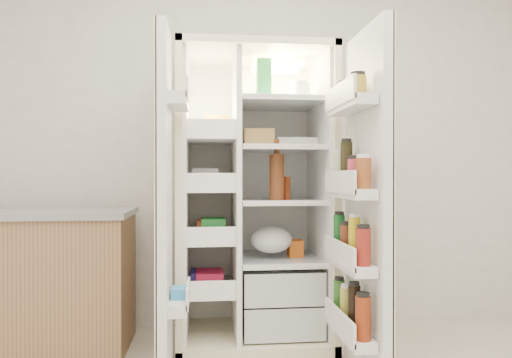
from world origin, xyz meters
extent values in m
cube|color=silver|center=(0.00, 2.00, 1.35)|extent=(4.00, 0.02, 2.70)
cube|color=beige|center=(-0.08, 1.93, 0.90)|extent=(0.92, 0.04, 1.80)
cube|color=beige|center=(-0.52, 1.60, 0.90)|extent=(0.04, 0.70, 1.80)
cube|color=beige|center=(0.36, 1.60, 0.90)|extent=(0.04, 0.70, 1.80)
cube|color=beige|center=(-0.08, 1.60, 1.78)|extent=(0.92, 0.70, 0.04)
cube|color=beige|center=(-0.08, 1.60, 0.04)|extent=(0.92, 0.70, 0.08)
cube|color=white|center=(-0.08, 1.90, 0.92)|extent=(0.84, 0.02, 1.68)
cube|color=white|center=(-0.49, 1.60, 0.92)|extent=(0.02, 0.62, 1.68)
cube|color=white|center=(0.33, 1.60, 0.92)|extent=(0.02, 0.62, 1.68)
cube|color=white|center=(-0.19, 1.60, 0.92)|extent=(0.03, 0.62, 1.68)
cube|color=#BAC3BF|center=(0.08, 1.58, 0.18)|extent=(0.47, 0.52, 0.19)
cube|color=#BAC3BF|center=(0.08, 1.58, 0.39)|extent=(0.47, 0.52, 0.19)
cube|color=#FFD18C|center=(0.08, 1.65, 1.72)|extent=(0.30, 0.30, 0.02)
cube|color=white|center=(-0.34, 1.60, 0.35)|extent=(0.28, 0.58, 0.02)
cube|color=white|center=(-0.34, 1.60, 0.65)|extent=(0.28, 0.58, 0.02)
cube|color=white|center=(-0.34, 1.60, 0.95)|extent=(0.28, 0.58, 0.02)
cube|color=white|center=(-0.34, 1.60, 1.25)|extent=(0.28, 0.58, 0.02)
cube|color=silver|center=(0.08, 1.60, 0.52)|extent=(0.49, 0.58, 0.01)
cube|color=silver|center=(0.08, 1.60, 0.88)|extent=(0.49, 0.58, 0.01)
cube|color=silver|center=(0.08, 1.60, 1.20)|extent=(0.49, 0.58, 0.02)
cube|color=silver|center=(0.08, 1.60, 1.48)|extent=(0.49, 0.58, 0.02)
cube|color=#C11B42|center=(-0.34, 1.60, 0.41)|extent=(0.16, 0.20, 0.10)
cube|color=#20772C|center=(-0.34, 1.60, 0.72)|extent=(0.14, 0.18, 0.12)
cube|color=silver|center=(-0.34, 1.60, 0.99)|extent=(0.20, 0.22, 0.07)
cube|color=gold|center=(-0.34, 1.60, 1.33)|extent=(0.15, 0.16, 0.14)
cube|color=navy|center=(-0.34, 1.60, 0.40)|extent=(0.18, 0.20, 0.09)
cube|color=#F3592B|center=(-0.34, 1.60, 0.71)|extent=(0.14, 0.18, 0.10)
cube|color=silver|center=(-0.34, 1.60, 1.02)|extent=(0.16, 0.16, 0.12)
sphere|color=orange|center=(-0.05, 1.50, 0.12)|extent=(0.07, 0.07, 0.07)
sphere|color=orange|center=(0.04, 1.54, 0.12)|extent=(0.07, 0.07, 0.07)
sphere|color=orange|center=(0.14, 1.50, 0.12)|extent=(0.07, 0.07, 0.07)
sphere|color=orange|center=(0.00, 1.64, 0.12)|extent=(0.07, 0.07, 0.07)
sphere|color=orange|center=(0.10, 1.62, 0.12)|extent=(0.07, 0.07, 0.07)
sphere|color=orange|center=(0.20, 1.58, 0.12)|extent=(0.07, 0.07, 0.07)
sphere|color=orange|center=(-0.08, 1.58, 0.12)|extent=(0.07, 0.07, 0.07)
ellipsoid|color=#3F7A28|center=(0.08, 1.60, 0.40)|extent=(0.26, 0.24, 0.11)
cylinder|color=#502611|center=(0.05, 1.44, 1.02)|extent=(0.09, 0.09, 0.27)
cylinder|color=maroon|center=(0.12, 1.55, 0.96)|extent=(0.05, 0.05, 0.14)
cube|color=#238343|center=(-0.03, 1.49, 1.61)|extent=(0.08, 0.08, 0.24)
cylinder|color=white|center=(0.19, 1.50, 1.54)|extent=(0.12, 0.12, 0.11)
cylinder|color=olive|center=(0.03, 1.67, 1.54)|extent=(0.07, 0.07, 0.10)
cube|color=white|center=(0.19, 1.60, 1.24)|extent=(0.25, 0.11, 0.06)
cube|color=#A87F43|center=(-0.05, 1.53, 1.26)|extent=(0.18, 0.10, 0.11)
ellipsoid|color=silver|center=(0.03, 1.56, 0.61)|extent=(0.25, 0.23, 0.16)
cube|color=#D35B16|center=(0.19, 1.61, 0.58)|extent=(0.09, 0.11, 0.11)
cube|color=white|center=(-0.58, 1.05, 0.90)|extent=(0.05, 0.40, 1.72)
cube|color=beige|center=(-0.60, 1.05, 0.90)|extent=(0.01, 0.40, 1.72)
cube|color=white|center=(-0.51, 1.05, 0.40)|extent=(0.09, 0.32, 0.06)
cube|color=white|center=(-0.51, 1.05, 1.40)|extent=(0.09, 0.32, 0.06)
cube|color=#338CCC|center=(-0.51, 1.05, 0.43)|extent=(0.07, 0.12, 0.10)
cube|color=white|center=(0.42, 0.96, 0.90)|extent=(0.05, 0.58, 1.72)
cube|color=beige|center=(0.45, 0.96, 0.90)|extent=(0.01, 0.58, 1.72)
cube|color=white|center=(0.34, 0.96, 0.26)|extent=(0.11, 0.50, 0.05)
cube|color=white|center=(0.34, 0.96, 0.60)|extent=(0.11, 0.50, 0.05)
cube|color=white|center=(0.34, 0.96, 0.95)|extent=(0.11, 0.50, 0.05)
cube|color=white|center=(0.34, 0.96, 1.38)|extent=(0.11, 0.50, 0.05)
cylinder|color=maroon|center=(0.34, 0.76, 0.39)|extent=(0.07, 0.07, 0.20)
cylinder|color=black|center=(0.34, 0.89, 0.40)|extent=(0.06, 0.06, 0.22)
cylinder|color=#A39836|center=(0.34, 1.02, 0.38)|extent=(0.06, 0.06, 0.18)
cylinder|color=#2B6321|center=(0.34, 1.15, 0.38)|extent=(0.06, 0.06, 0.19)
cylinder|color=maroon|center=(0.34, 0.76, 0.71)|extent=(0.07, 0.07, 0.17)
cylinder|color=gold|center=(0.34, 0.89, 0.73)|extent=(0.06, 0.06, 0.21)
cylinder|color=#572815|center=(0.34, 1.02, 0.70)|extent=(0.07, 0.07, 0.16)
cylinder|color=#13561E|center=(0.34, 1.15, 0.72)|extent=(0.06, 0.06, 0.20)
cylinder|color=brown|center=(0.34, 0.76, 1.04)|extent=(0.07, 0.07, 0.14)
cylinder|color=#A82B3F|center=(0.34, 0.89, 1.04)|extent=(0.07, 0.07, 0.14)
cylinder|color=black|center=(0.34, 1.02, 1.09)|extent=(0.06, 0.06, 0.23)
cylinder|color=#BFBA9D|center=(0.34, 1.15, 1.06)|extent=(0.06, 0.06, 0.18)
cylinder|color=olive|center=(0.34, 0.84, 1.45)|extent=(0.08, 0.08, 0.10)
cylinder|color=olive|center=(0.34, 1.06, 1.45)|extent=(0.08, 0.08, 0.10)
cube|color=#9C724E|center=(-1.38, 1.60, 0.40)|extent=(1.11, 0.57, 0.79)
cube|color=gray|center=(-1.38, 1.60, 0.81)|extent=(1.14, 0.61, 0.04)
camera|label=1|loc=(-0.39, -1.38, 1.04)|focal=34.00mm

